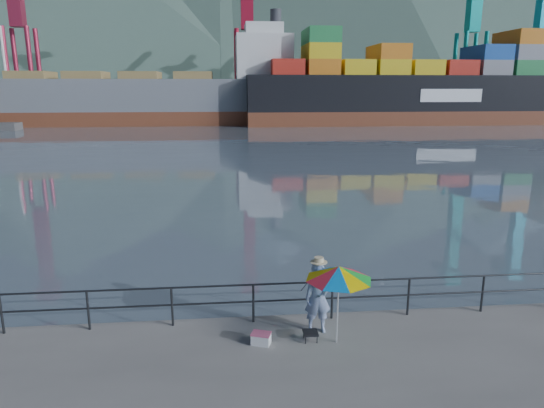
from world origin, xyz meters
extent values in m
cube|color=slate|center=(0.00, 130.00, 0.00)|extent=(500.00, 280.00, 0.00)
cube|color=#514F4C|center=(10.00, 93.00, 0.00)|extent=(200.00, 40.00, 0.40)
cylinder|color=#2D3033|center=(0.00, 1.70, 1.00)|extent=(22.00, 0.05, 0.05)
cylinder|color=#2D3033|center=(0.00, 1.70, 0.55)|extent=(22.00, 0.05, 0.05)
cube|color=#2D3033|center=(0.00, 1.70, 0.50)|extent=(22.00, 0.06, 1.00)
cone|color=#385147|center=(-70.00, 200.00, 37.50)|extent=(312.00, 312.00, 75.00)
cone|color=#385147|center=(0.00, 205.00, 34.00)|extent=(282.88, 282.88, 68.00)
cone|color=#385147|center=(60.00, 210.00, 40.00)|extent=(332.80, 332.80, 80.00)
cone|color=#385147|center=(130.00, 215.00, 31.00)|extent=(257.92, 257.92, 62.00)
cube|color=#194CA5|center=(10.00, 92.00, 2.60)|extent=(6.00, 2.40, 5.20)
cube|color=gray|center=(16.50, 92.00, 3.90)|extent=(6.00, 2.40, 7.80)
cube|color=#194CA5|center=(23.00, 92.00, 1.30)|extent=(6.00, 2.40, 2.60)
cube|color=red|center=(29.50, 92.00, 1.30)|extent=(6.00, 2.40, 2.60)
cube|color=orange|center=(36.00, 92.00, 3.90)|extent=(6.00, 2.40, 7.80)
cube|color=red|center=(42.50, 92.00, 3.90)|extent=(6.00, 2.40, 7.80)
cube|color=yellow|center=(49.00, 92.00, 1.30)|extent=(6.00, 2.40, 2.60)
cube|color=#267F3F|center=(55.50, 92.00, 1.30)|extent=(6.00, 2.40, 2.60)
cube|color=#194CA5|center=(62.00, 92.00, 3.90)|extent=(6.00, 2.40, 7.80)
cube|color=#267F3F|center=(10.00, 95.00, 1.30)|extent=(6.00, 2.40, 2.60)
cube|color=#194CA5|center=(16.50, 95.00, 1.30)|extent=(6.00, 2.40, 2.60)
cube|color=yellow|center=(23.00, 95.00, 1.30)|extent=(6.00, 2.40, 2.60)
cube|color=yellow|center=(29.50, 95.00, 1.30)|extent=(6.00, 2.40, 2.60)
cube|color=yellow|center=(36.00, 95.00, 1.30)|extent=(6.00, 2.40, 2.60)
cube|color=orange|center=(42.50, 95.00, 1.30)|extent=(6.00, 2.40, 2.60)
cube|color=#267F3F|center=(49.00, 95.00, 2.60)|extent=(6.00, 2.40, 5.20)
cube|color=gray|center=(55.50, 95.00, 2.60)|extent=(6.00, 2.40, 5.20)
cube|color=#267F3F|center=(62.00, 95.00, 1.30)|extent=(6.00, 2.40, 2.60)
cube|color=#267F3F|center=(10.00, 98.00, 1.30)|extent=(6.00, 2.40, 2.60)
cube|color=red|center=(16.50, 98.00, 2.60)|extent=(6.00, 2.40, 5.20)
cube|color=orange|center=(23.00, 98.00, 1.30)|extent=(6.00, 2.40, 2.60)
imported|color=navy|center=(2.51, 1.07, 0.87)|extent=(0.65, 0.43, 1.74)
cylinder|color=white|center=(2.85, 0.51, 0.85)|extent=(0.04, 0.04, 1.71)
cone|color=#077BD3|center=(2.85, 0.51, 1.71)|extent=(1.66, 1.66, 0.31)
cube|color=black|center=(2.26, 0.64, 0.20)|extent=(0.34, 0.34, 0.04)
cube|color=#2D3033|center=(2.26, 0.64, 0.09)|extent=(0.28, 0.28, 0.18)
cube|color=silver|center=(1.11, 0.60, 0.12)|extent=(0.49, 0.40, 0.24)
cylinder|color=black|center=(2.39, 1.90, 0.00)|extent=(0.06, 1.59, 1.12)
cube|color=brown|center=(-10.54, 73.37, 0.75)|extent=(55.24, 9.56, 2.50)
cube|color=gray|center=(-10.54, 73.37, 4.50)|extent=(55.24, 9.56, 5.00)
cube|color=silver|center=(7.14, 73.37, 10.50)|extent=(9.00, 8.03, 7.00)
cube|color=brown|center=(36.06, 70.72, 0.75)|extent=(64.01, 10.67, 2.50)
cube|color=black|center=(36.06, 70.72, 4.80)|extent=(64.01, 10.67, 5.60)
camera|label=1|loc=(0.37, -9.45, 5.75)|focal=32.00mm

